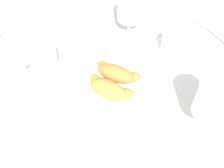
# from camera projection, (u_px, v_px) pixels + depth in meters

# --- Properties ---
(ground_plane) EXTENTS (2.20, 2.20, 0.00)m
(ground_plane) POSITION_uv_depth(u_px,v_px,m) (108.00, 86.00, 0.73)
(ground_plane) COLOR silver
(table_chrome_rim) EXTENTS (0.82, 0.82, 0.02)m
(table_chrome_rim) POSITION_uv_depth(u_px,v_px,m) (108.00, 84.00, 0.72)
(table_chrome_rim) COLOR silver
(table_chrome_rim) RESTS_ON ground_plane
(pastry_plate) EXTENTS (0.23, 0.23, 0.02)m
(pastry_plate) POSITION_uv_depth(u_px,v_px,m) (112.00, 89.00, 0.71)
(pastry_plate) COLOR white
(pastry_plate) RESTS_ON ground_plane
(croissant_large) EXTENTS (0.14, 0.06, 0.04)m
(croissant_large) POSITION_uv_depth(u_px,v_px,m) (109.00, 89.00, 0.67)
(croissant_large) COLOR #CC893D
(croissant_large) RESTS_ON pastry_plate
(croissant_small) EXTENTS (0.14, 0.07, 0.04)m
(croissant_small) POSITION_uv_depth(u_px,v_px,m) (116.00, 73.00, 0.70)
(croissant_small) COLOR #BC7A38
(croissant_small) RESTS_ON pastry_plate
(coffee_cup_near) EXTENTS (0.14, 0.14, 0.06)m
(coffee_cup_near) POSITION_uv_depth(u_px,v_px,m) (174.00, 46.00, 0.79)
(coffee_cup_near) COLOR white
(coffee_cup_near) RESTS_ON ground_plane
(coffee_cup_far) EXTENTS (0.14, 0.14, 0.06)m
(coffee_cup_far) POSITION_uv_depth(u_px,v_px,m) (44.00, 62.00, 0.75)
(coffee_cup_far) COLOR white
(coffee_cup_far) RESTS_ON ground_plane
(juice_glass_left) EXTENTS (0.08, 0.08, 0.14)m
(juice_glass_left) POSITION_uv_depth(u_px,v_px,m) (130.00, 9.00, 0.78)
(juice_glass_left) COLOR white
(juice_glass_left) RESTS_ON ground_plane
(juice_glass_right) EXTENTS (0.08, 0.08, 0.14)m
(juice_glass_right) POSITION_uv_depth(u_px,v_px,m) (212.00, 102.00, 0.58)
(juice_glass_right) COLOR white
(juice_glass_right) RESTS_ON ground_plane
(sugar_packet) EXTENTS (0.06, 0.05, 0.01)m
(sugar_packet) POSITION_uv_depth(u_px,v_px,m) (150.00, 138.00, 0.63)
(sugar_packet) COLOR white
(sugar_packet) RESTS_ON ground_plane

